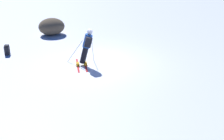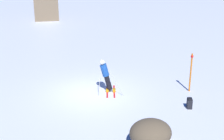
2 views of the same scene
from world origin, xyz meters
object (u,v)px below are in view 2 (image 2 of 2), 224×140
at_px(spare_backpack, 190,103).
at_px(exposed_boulder_0, 151,133).
at_px(trail_marker, 191,71).
at_px(skier, 106,74).

bearing_deg(spare_backpack, exposed_boulder_0, 147.59).
xyz_separation_m(exposed_boulder_0, trail_marker, (3.68, 4.46, 0.61)).
distance_m(skier, trail_marker, 4.37).
relative_size(spare_backpack, trail_marker, 0.24).
height_order(exposed_boulder_0, trail_marker, trail_marker).
relative_size(spare_backpack, exposed_boulder_0, 0.32).
bearing_deg(skier, trail_marker, -0.31).
relative_size(skier, trail_marker, 0.86).
height_order(skier, exposed_boulder_0, skier).
bearing_deg(trail_marker, skier, 168.09).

